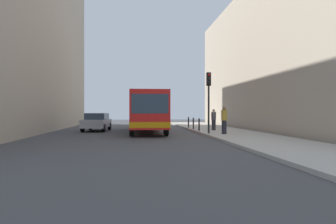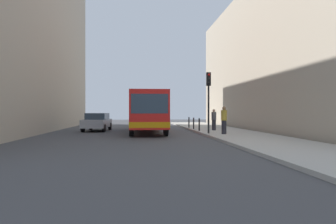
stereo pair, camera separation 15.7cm
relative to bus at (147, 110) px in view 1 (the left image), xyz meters
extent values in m
plane|color=#424244|center=(0.47, -2.71, -1.73)|extent=(80.00, 80.00, 0.00)
cube|color=#ADA89E|center=(5.87, -2.71, -1.65)|extent=(4.40, 40.00, 0.15)
cube|color=#B2A38C|center=(-11.03, 1.29, 6.95)|extent=(7.00, 32.00, 17.35)
cube|color=#B2A38C|center=(11.97, 1.29, 4.46)|extent=(7.00, 32.00, 12.37)
cube|color=red|center=(0.00, -0.11, 0.02)|extent=(2.51, 11.00, 2.50)
cube|color=orange|center=(0.00, -0.11, -0.93)|extent=(2.53, 11.02, 0.36)
cube|color=#2D3D4C|center=(0.00, -5.59, 0.37)|extent=(2.26, 0.06, 1.20)
cube|color=#2D3D4C|center=(0.00, 0.39, 0.37)|extent=(2.53, 9.40, 1.00)
cylinder|color=black|center=(1.13, -4.01, -1.23)|extent=(0.28, 1.00, 1.00)
cylinder|color=black|center=(-1.13, -4.00, -1.23)|extent=(0.28, 1.00, 1.00)
cylinder|color=black|center=(1.13, 3.79, -1.23)|extent=(0.28, 1.00, 1.00)
cylinder|color=black|center=(-1.13, 3.80, -1.23)|extent=(0.28, 1.00, 1.00)
cube|color=#A5A8AD|center=(-4.08, 1.86, -1.09)|extent=(2.10, 4.52, 0.64)
cube|color=#2D3D4C|center=(-4.07, 2.01, -0.51)|extent=(1.77, 2.57, 0.52)
cylinder|color=black|center=(-3.37, 0.30, -1.41)|extent=(0.26, 0.65, 0.64)
cylinder|color=black|center=(-5.00, 0.42, -1.41)|extent=(0.26, 0.65, 0.64)
cylinder|color=black|center=(-3.16, 3.30, -1.41)|extent=(0.26, 0.65, 0.64)
cylinder|color=black|center=(-4.79, 3.41, -1.41)|extent=(0.26, 0.65, 0.64)
cylinder|color=black|center=(4.02, -3.90, 0.02)|extent=(0.12, 0.12, 3.20)
cube|color=black|center=(4.02, -3.90, 2.07)|extent=(0.28, 0.24, 0.90)
sphere|color=red|center=(4.02, -4.03, 2.35)|extent=(0.16, 0.16, 0.16)
sphere|color=black|center=(4.02, -4.03, 2.07)|extent=(0.16, 0.16, 0.16)
sphere|color=black|center=(4.02, -4.03, 1.79)|extent=(0.16, 0.16, 0.16)
cylinder|color=black|center=(3.92, -1.17, -1.10)|extent=(0.11, 0.11, 0.95)
cylinder|color=black|center=(3.92, 1.25, -1.10)|extent=(0.11, 0.11, 0.95)
cylinder|color=black|center=(3.92, 3.67, -1.10)|extent=(0.11, 0.11, 0.95)
cylinder|color=#26262D|center=(4.90, -4.56, -1.13)|extent=(0.32, 0.32, 0.88)
cylinder|color=gold|center=(4.90, -4.56, -0.35)|extent=(0.38, 0.38, 0.68)
sphere|color=#8C6647|center=(4.90, -4.56, 0.11)|extent=(0.24, 0.24, 0.24)
cylinder|color=#26262D|center=(5.23, -0.46, -1.17)|extent=(0.32, 0.32, 0.81)
cylinder|color=#4C4C51|center=(5.23, -0.46, -0.45)|extent=(0.38, 0.38, 0.62)
sphere|color=tan|center=(5.23, -0.46, -0.03)|extent=(0.22, 0.22, 0.22)
camera|label=1|loc=(-0.88, -24.81, -0.09)|focal=33.86mm
camera|label=2|loc=(-0.72, -24.83, -0.09)|focal=33.86mm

